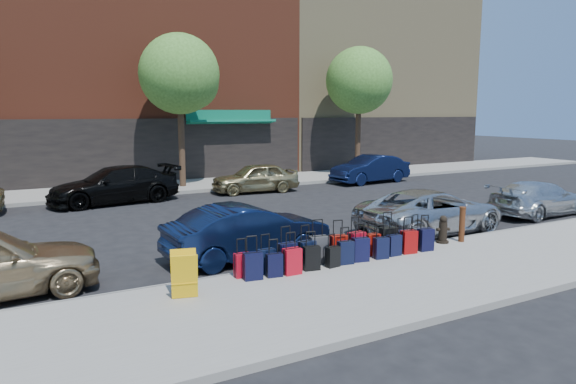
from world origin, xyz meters
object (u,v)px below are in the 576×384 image
suitcase_front_5 (339,248)px  car_near_2 (431,211)px  display_rack (184,275)px  car_near_3 (539,198)px  car_near_1 (248,232)px  car_far_3 (370,169)px  tree_right (361,82)px  car_far_2 (255,178)px  fire_hydrant (443,230)px  bollard (462,224)px  car_far_1 (114,185)px  tree_center (182,76)px

suitcase_front_5 → car_near_2: size_ratio=0.20×
display_rack → car_near_3: (14.01, 2.35, 0.03)m
car_near_1 → car_far_3: bearing=-53.0°
tree_right → car_far_2: size_ratio=1.79×
fire_hydrant → car_near_3: 6.67m
tree_right → bollard: (-7.09, -14.38, -4.76)m
car_far_1 → car_far_3: size_ratio=1.17×
car_near_1 → car_near_2: bearing=-94.5°
bollard → display_rack: size_ratio=1.09×
suitcase_front_5 → car_near_2: car_near_2 is taller
car_near_1 → car_far_3: car_far_3 is taller
suitcase_front_5 → bollard: size_ratio=1.02×
tree_center → car_near_3: tree_center is taller
tree_right → bollard: size_ratio=7.40×
tree_right → car_far_3: size_ratio=1.63×
tree_right → car_far_3: 5.48m
car_far_1 → car_far_3: 13.11m
car_far_1 → tree_center: bearing=115.6°
bollard → car_near_1: (-5.72, 1.75, 0.05)m
car_near_3 → suitcase_front_5: bearing=97.2°
car_far_2 → tree_right: bearing=113.3°
suitcase_front_5 → bollard: (4.05, -0.12, 0.19)m
car_near_2 → tree_center: bearing=14.3°
car_near_1 → car_near_2: (6.19, -0.08, -0.02)m
tree_right → car_far_3: bearing=-114.9°
display_rack → car_near_2: car_near_2 is taller
tree_center → fire_hydrant: size_ratio=9.59×
bollard → car_far_2: bearing=94.3°
tree_right → bollard: bearing=-116.2°
fire_hydrant → tree_right: bearing=77.9°
car_far_1 → car_far_2: 6.34m
car_far_2 → fire_hydrant: bearing=6.6°
car_near_1 → car_far_1: bearing=4.6°
car_near_2 → car_far_1: car_far_1 is taller
fire_hydrant → display_rack: display_rack is taller
suitcase_front_5 → display_rack: size_ratio=1.11×
tree_right → car_near_3: bearing=-95.4°
tree_center → car_far_3: (9.30, -2.58, -4.68)m
display_rack → car_near_2: bearing=28.9°
tree_right → display_rack: bearing=-135.6°
tree_center → tree_right: size_ratio=1.00×
car_far_1 → fire_hydrant: bearing=21.8°
fire_hydrant → car_near_1: size_ratio=0.18×
car_far_1 → car_far_3: bearing=81.8°
car_far_2 → car_far_3: car_far_3 is taller
car_near_1 → suitcase_front_5: bearing=-138.0°
tree_right → car_near_2: bearing=-117.5°
tree_right → car_far_2: (-7.97, -2.65, -4.72)m
tree_right → car_near_3: 13.48m
tree_right → car_near_3: size_ratio=1.69×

